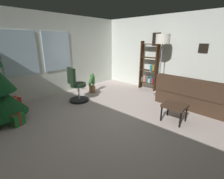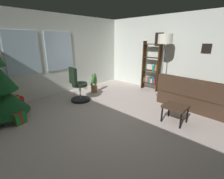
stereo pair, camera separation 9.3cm
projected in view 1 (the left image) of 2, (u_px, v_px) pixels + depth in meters
ground_plane at (120, 122)px, 3.62m from camera, size 5.43×5.50×0.10m
wall_back_with_windows at (52, 55)px, 5.02m from camera, size 5.43×0.12×2.52m
wall_right_with_frames at (175, 55)px, 5.17m from camera, size 0.12×5.50×2.52m
couch at (197, 96)px, 4.34m from camera, size 1.56×1.84×0.82m
footstool at (175, 107)px, 3.46m from camera, size 0.41×0.47×0.40m
gift_box_red at (14, 103)px, 4.21m from camera, size 0.33×0.33×0.28m
gift_box_green at (18, 119)px, 3.37m from camera, size 0.27×0.24×0.26m
office_chair at (77, 88)px, 4.58m from camera, size 0.56×0.56×1.01m
bookshelf at (149, 69)px, 5.63m from camera, size 0.18×0.64×1.70m
floor_lamp at (163, 43)px, 4.74m from camera, size 0.42×0.42×1.90m
potted_plant at (92, 84)px, 5.44m from camera, size 0.40×0.27×0.67m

